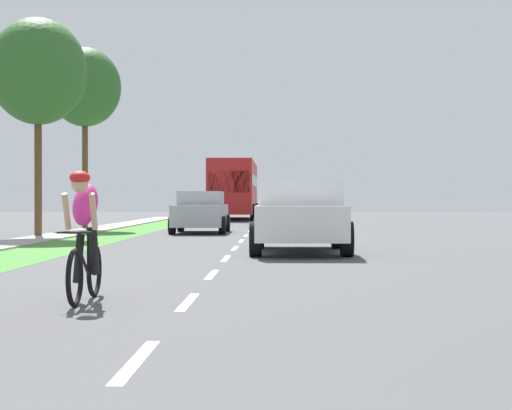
# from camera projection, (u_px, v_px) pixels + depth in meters

# --- Properties ---
(ground_plane) EXTENTS (120.00, 120.00, 0.00)m
(ground_plane) POSITION_uv_depth(u_px,v_px,m) (234.00, 249.00, 21.22)
(ground_plane) COLOR #4C4C4F
(grass_verge) EXTENTS (1.95, 70.00, 0.01)m
(grass_verge) POSITION_uv_depth(u_px,v_px,m) (54.00, 248.00, 21.34)
(grass_verge) COLOR #478438
(grass_verge) RESTS_ON ground_plane
(lane_markings_center) EXTENTS (0.12, 54.07, 0.01)m
(lane_markings_center) POSITION_uv_depth(u_px,v_px,m) (241.00, 241.00, 25.22)
(lane_markings_center) COLOR white
(lane_markings_center) RESTS_ON ground_plane
(cyclist_trailing) EXTENTS (0.42, 1.72, 1.58)m
(cyclist_trailing) POSITION_uv_depth(u_px,v_px,m) (84.00, 235.00, 10.28)
(cyclist_trailing) COLOR black
(cyclist_trailing) RESTS_ON ground_plane
(pickup_white) EXTENTS (2.22, 5.10, 1.64)m
(pickup_white) POSITION_uv_depth(u_px,v_px,m) (300.00, 217.00, 19.74)
(pickup_white) COLOR silver
(pickup_white) RESTS_ON ground_plane
(sedan_silver) EXTENTS (1.98, 4.30, 1.52)m
(sedan_silver) POSITION_uv_depth(u_px,v_px,m) (201.00, 212.00, 31.16)
(sedan_silver) COLOR #A5A8AD
(sedan_silver) RESTS_ON ground_plane
(suv_black) EXTENTS (2.15, 4.70, 1.79)m
(suv_black) POSITION_uv_depth(u_px,v_px,m) (293.00, 205.00, 41.61)
(suv_black) COLOR black
(suv_black) RESTS_ON ground_plane
(bus_red) EXTENTS (2.78, 11.60, 3.48)m
(bus_red) POSITION_uv_depth(u_px,v_px,m) (234.00, 187.00, 52.13)
(bus_red) COLOR red
(bus_red) RESTS_ON ground_plane
(street_tree_near) EXTENTS (3.15, 3.15, 7.13)m
(street_tree_near) POSITION_uv_depth(u_px,v_px,m) (38.00, 72.00, 27.71)
(street_tree_near) COLOR brown
(street_tree_near) RESTS_ON ground_plane
(street_tree_far) EXTENTS (2.95, 2.95, 7.46)m
(street_tree_far) POSITION_uv_depth(u_px,v_px,m) (85.00, 88.00, 34.98)
(street_tree_far) COLOR brown
(street_tree_far) RESTS_ON ground_plane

